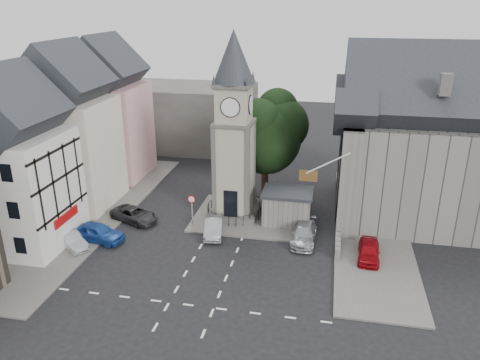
% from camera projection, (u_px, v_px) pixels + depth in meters
% --- Properties ---
extents(ground, '(120.00, 120.00, 0.00)m').
position_uv_depth(ground, '(212.00, 261.00, 35.15)').
color(ground, black).
rests_on(ground, ground).
extents(pavement_west, '(6.00, 30.00, 0.14)m').
position_uv_depth(pavement_west, '(97.00, 213.00, 42.89)').
color(pavement_west, '#595651').
rests_on(pavement_west, ground).
extents(pavement_east, '(6.00, 26.00, 0.14)m').
position_uv_depth(pavement_east, '(371.00, 227.00, 40.24)').
color(pavement_east, '#595651').
rests_on(pavement_east, ground).
extents(central_island, '(10.00, 8.00, 0.16)m').
position_uv_depth(central_island, '(251.00, 217.00, 42.15)').
color(central_island, '#595651').
rests_on(central_island, ground).
extents(road_markings, '(20.00, 8.00, 0.01)m').
position_uv_depth(road_markings, '(191.00, 305.00, 30.12)').
color(road_markings, silver).
rests_on(road_markings, ground).
extents(clock_tower, '(4.86, 4.86, 16.25)m').
position_uv_depth(clock_tower, '(234.00, 129.00, 39.50)').
color(clock_tower, '#4C4944').
rests_on(clock_tower, ground).
extents(stone_shelter, '(4.30, 3.30, 3.08)m').
position_uv_depth(stone_shelter, '(287.00, 207.00, 40.56)').
color(stone_shelter, slate).
rests_on(stone_shelter, ground).
extents(town_tree, '(7.20, 7.20, 10.80)m').
position_uv_depth(town_tree, '(266.00, 129.00, 44.12)').
color(town_tree, black).
rests_on(town_tree, ground).
extents(warning_sign_post, '(0.70, 0.19, 2.85)m').
position_uv_depth(warning_sign_post, '(192.00, 204.00, 39.96)').
color(warning_sign_post, black).
rests_on(warning_sign_post, ground).
extents(terrace_pink, '(8.10, 7.60, 12.80)m').
position_uv_depth(terrace_pink, '(109.00, 117.00, 50.20)').
color(terrace_pink, pink).
rests_on(terrace_pink, ground).
extents(terrace_cream, '(8.10, 7.60, 12.80)m').
position_uv_depth(terrace_cream, '(69.00, 137.00, 42.90)').
color(terrace_cream, beige).
rests_on(terrace_cream, ground).
extents(terrace_tudor, '(8.10, 7.60, 12.00)m').
position_uv_depth(terrace_tudor, '(14.00, 170.00, 35.73)').
color(terrace_tudor, silver).
rests_on(terrace_tudor, ground).
extents(backdrop_west, '(20.00, 10.00, 8.00)m').
position_uv_depth(backdrop_west, '(177.00, 116.00, 61.46)').
color(backdrop_west, '#4C4944').
rests_on(backdrop_west, ground).
extents(east_building, '(14.40, 11.40, 12.60)m').
position_uv_depth(east_building, '(419.00, 151.00, 40.07)').
color(east_building, slate).
rests_on(east_building, ground).
extents(east_boundary_wall, '(0.40, 16.00, 0.90)m').
position_uv_depth(east_boundary_wall, '(338.00, 211.00, 42.44)').
color(east_boundary_wall, slate).
rests_on(east_boundary_wall, ground).
extents(flagpole, '(3.68, 0.10, 2.74)m').
position_uv_depth(flagpole, '(328.00, 163.00, 34.79)').
color(flagpole, white).
rests_on(flagpole, ground).
extents(car_west_blue, '(4.74, 2.44, 1.54)m').
position_uv_depth(car_west_blue, '(97.00, 232.00, 37.87)').
color(car_west_blue, '#1C449A').
rests_on(car_west_blue, ground).
extents(car_west_silver, '(3.79, 3.21, 1.23)m').
position_uv_depth(car_west_silver, '(71.00, 240.00, 36.96)').
color(car_west_silver, '#9EA1A6').
rests_on(car_west_silver, ground).
extents(car_west_grey, '(4.96, 3.55, 1.25)m').
position_uv_depth(car_west_grey, '(134.00, 215.00, 41.29)').
color(car_west_grey, '#2B2B2D').
rests_on(car_west_grey, ground).
extents(car_island_silver, '(2.19, 4.30, 1.35)m').
position_uv_depth(car_island_silver, '(214.00, 227.00, 39.00)').
color(car_island_silver, '#96999E').
rests_on(car_island_silver, ground).
extents(car_island_east, '(2.01, 4.68, 1.34)m').
position_uv_depth(car_island_east, '(304.00, 234.00, 37.83)').
color(car_island_east, '#93969A').
rests_on(car_island_east, ground).
extents(car_east_red, '(1.84, 4.06, 1.35)m').
position_uv_depth(car_east_red, '(369.00, 251.00, 35.28)').
color(car_east_red, '#990810').
rests_on(car_east_red, ground).
extents(pedestrian, '(0.79, 0.66, 1.86)m').
position_uv_depth(pedestrian, '(367.00, 226.00, 38.54)').
color(pedestrian, beige).
rests_on(pedestrian, ground).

